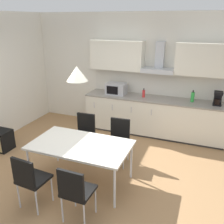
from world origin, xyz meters
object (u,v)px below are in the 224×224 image
microwave (116,89)px  pendant_lamp (77,74)px  coffee_maker (218,98)px  chair_far_left (84,131)px  chair_near_right (75,189)px  chair_far_right (119,137)px  chair_near_left (29,177)px  bottle_red (144,93)px  dining_table (81,146)px  bottle_green (193,97)px

microwave → pendant_lamp: size_ratio=1.50×
coffee_maker → pendant_lamp: (-2.08, -2.39, 0.84)m
pendant_lamp → chair_far_left: bearing=113.7°
coffee_maker → chair_near_right: 3.70m
microwave → chair_far_right: bearing=-67.7°
coffee_maker → chair_far_right: 2.36m
coffee_maker → chair_near_left: size_ratio=0.34×
microwave → chair_far_right: microwave is taller
bottle_red → chair_near_right: (-0.08, -3.22, -0.46)m
chair_far_left → chair_near_right: (0.74, -1.70, 0.00)m
chair_near_left → dining_table: bearing=66.2°
chair_far_right → pendant_lamp: (-0.36, -0.85, 1.36)m
bottle_green → chair_far_right: bottle_green is taller
chair_far_right → chair_near_right: size_ratio=1.00×
bottle_green → dining_table: 2.90m
bottle_green → dining_table: size_ratio=0.16×
bottle_red → chair_far_left: (-0.82, -1.51, -0.46)m
bottle_green → chair_far_left: bearing=-140.9°
dining_table → chair_far_right: bearing=66.8°
dining_table → chair_far_right: size_ratio=1.89×
microwave → dining_table: microwave is taller
bottle_green → dining_table: bearing=-122.7°
bottle_green → chair_far_right: (-1.19, -1.57, -0.49)m
dining_table → chair_far_right: chair_far_right is taller
chair_far_right → coffee_maker: bearing=42.0°
microwave → bottle_green: 1.81m
coffee_maker → bottle_green: 0.52m
microwave → chair_far_left: microwave is taller
coffee_maker → chair_near_right: coffee_maker is taller
coffee_maker → dining_table: coffee_maker is taller
microwave → chair_far_right: 1.72m
coffee_maker → chair_near_right: (-1.71, -3.25, -0.52)m
chair_near_left → pendant_lamp: (0.38, 0.85, 1.36)m
bottle_red → dining_table: size_ratio=0.13×
coffee_maker → dining_table: bearing=-131.0°
pendant_lamp → chair_near_left: bearing=-113.8°
bottle_green → bottle_red: size_ratio=1.25×
bottle_green → chair_far_left: (-1.93, -1.57, -0.49)m
bottle_red → chair_far_left: bottle_red is taller
chair_near_left → coffee_maker: bearing=52.9°
bottle_red → pendant_lamp: 2.57m
microwave → bottle_green: bearing=1.7°
dining_table → pendant_lamp: (-0.00, 0.00, 1.21)m
chair_far_left → chair_near_right: bearing=-66.5°
microwave → chair_near_right: bearing=-79.1°
microwave → bottle_green: (1.81, 0.06, -0.03)m
chair_far_left → chair_near_right: 1.86m
microwave → coffee_maker: 2.33m
dining_table → pendant_lamp: bearing=151.9°
pendant_lamp → bottle_green: bearing=57.3°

